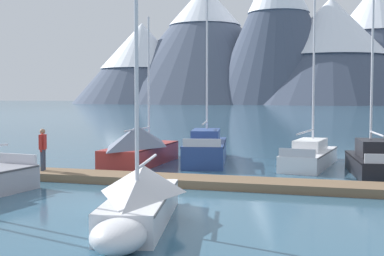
{
  "coord_description": "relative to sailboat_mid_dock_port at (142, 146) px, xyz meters",
  "views": [
    {
      "loc": [
        4.72,
        -14.85,
        3.29
      ],
      "look_at": [
        0.0,
        6.0,
        2.0
      ],
      "focal_mm": 49.12,
      "sensor_mm": 36.0,
      "label": 1
    }
  ],
  "objects": [
    {
      "name": "ground_plane",
      "position": [
        3.22,
        -9.27,
        -0.89
      ],
      "size": [
        700.0,
        700.0,
        0.0
      ],
      "primitive_type": "plane",
      "color": "#335B75"
    },
    {
      "name": "mountain_rear_spur",
      "position": [
        36.89,
        229.7,
        27.94
      ],
      "size": [
        83.38,
        83.38,
        55.29
      ],
      "color": "#424C60",
      "rests_on": "ground"
    },
    {
      "name": "mountain_east_summit",
      "position": [
        15.75,
        205.97,
        23.1
      ],
      "size": [
        81.75,
        81.75,
        44.87
      ],
      "color": "#424C60",
      "rests_on": "ground"
    },
    {
      "name": "sailboat_far_berth",
      "position": [
        3.69,
        -11.39,
        -0.2
      ],
      "size": [
        2.25,
        6.13,
        6.4
      ],
      "color": "silver",
      "rests_on": "ground"
    },
    {
      "name": "mountain_west_summit",
      "position": [
        -69.27,
        211.05,
        19.19
      ],
      "size": [
        64.72,
        64.72,
        37.46
      ],
      "color": "#4C566B",
      "rests_on": "ground"
    },
    {
      "name": "sailboat_outer_slip",
      "position": [
        8.02,
        1.42,
        -0.39
      ],
      "size": [
        2.85,
        7.02,
        8.14
      ],
      "color": "white",
      "rests_on": "ground"
    },
    {
      "name": "mountain_central_massif",
      "position": [
        -41.57,
        221.86,
        27.78
      ],
      "size": [
        94.3,
        94.3,
        55.82
      ],
      "color": "#4C566B",
      "rests_on": "ground"
    },
    {
      "name": "sailboat_mid_dock_port",
      "position": [
        0.0,
        0.0,
        0.0
      ],
      "size": [
        2.38,
        7.28,
        7.22
      ],
      "color": "#B2332D",
      "rests_on": "ground"
    },
    {
      "name": "mountain_shoulder_ridge",
      "position": [
        -6.02,
        203.62,
        33.65
      ],
      "size": [
        59.66,
        59.66,
        66.25
      ],
      "color": "#424C60",
      "rests_on": "ground"
    },
    {
      "name": "sailboat_mid_dock_starboard",
      "position": [
        2.82,
        1.82,
        -0.22
      ],
      "size": [
        2.68,
        7.2,
        9.41
      ],
      "color": "navy",
      "rests_on": "ground"
    },
    {
      "name": "dock",
      "position": [
        3.22,
        -5.27,
        -0.75
      ],
      "size": [
        20.87,
        3.06,
        0.3
      ],
      "color": "brown",
      "rests_on": "ground"
    },
    {
      "name": "person_on_dock",
      "position": [
        -2.57,
        -4.93,
        0.37
      ],
      "size": [
        0.3,
        0.58,
        1.69
      ],
      "color": "#384256",
      "rests_on": "dock"
    },
    {
      "name": "sailboat_end_of_dock",
      "position": [
        10.49,
        -0.71,
        -0.33
      ],
      "size": [
        2.02,
        6.29,
        8.33
      ],
      "color": "black",
      "rests_on": "ground"
    }
  ]
}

